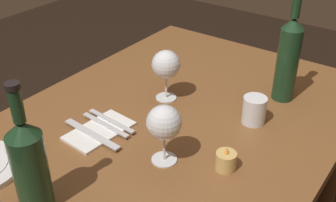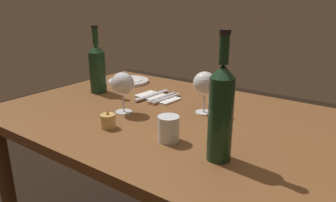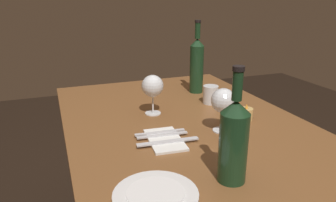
{
  "view_description": "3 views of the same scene",
  "coord_description": "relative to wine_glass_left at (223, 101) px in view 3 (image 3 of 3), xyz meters",
  "views": [
    {
      "loc": [
        0.83,
        0.59,
        1.43
      ],
      "look_at": [
        -0.01,
        -0.01,
        0.81
      ],
      "focal_mm": 45.25,
      "sensor_mm": 36.0,
      "label": 1
    },
    {
      "loc": [
        -0.69,
        0.94,
        1.17
      ],
      "look_at": [
        -0.03,
        0.03,
        0.8
      ],
      "focal_mm": 34.01,
      "sensor_mm": 36.0,
      "label": 2
    },
    {
      "loc": [
        1.08,
        -0.47,
        1.22
      ],
      "look_at": [
        -0.02,
        -0.06,
        0.82
      ],
      "focal_mm": 34.41,
      "sensor_mm": 36.0,
      "label": 3
    }
  ],
  "objects": [
    {
      "name": "wine_bottle",
      "position": [
        -0.48,
        0.12,
        0.03
      ],
      "size": [
        0.07,
        0.07,
        0.36
      ],
      "color": "#19381E",
      "rests_on": "dining_table"
    },
    {
      "name": "folded_napkin",
      "position": [
        0.01,
        -0.22,
        -0.11
      ],
      "size": [
        0.2,
        0.13,
        0.01
      ],
      "color": "white",
      "rests_on": "dining_table"
    },
    {
      "name": "water_tumbler",
      "position": [
        -0.29,
        0.11,
        -0.08
      ],
      "size": [
        0.07,
        0.07,
        0.08
      ],
      "color": "white",
      "rests_on": "dining_table"
    },
    {
      "name": "fork_outer",
      "position": [
        -0.04,
        -0.22,
        -0.1
      ],
      "size": [
        0.03,
        0.18,
        0.0
      ],
      "color": "silver",
      "rests_on": "folded_napkin"
    },
    {
      "name": "dining_table",
      "position": [
        -0.14,
        -0.09,
        -0.2
      ],
      "size": [
        1.3,
        0.9,
        0.74
      ],
      "color": "brown",
      "rests_on": "ground"
    },
    {
      "name": "table_knife",
      "position": [
        0.04,
        -0.22,
        -0.1
      ],
      "size": [
        0.04,
        0.21,
        0.0
      ],
      "color": "silver",
      "rests_on": "folded_napkin"
    },
    {
      "name": "wine_glass_left",
      "position": [
        0.0,
        0.0,
        0.0
      ],
      "size": [
        0.09,
        0.09,
        0.16
      ],
      "color": "white",
      "rests_on": "dining_table"
    },
    {
      "name": "fork_inner",
      "position": [
        -0.02,
        -0.22,
        -0.1
      ],
      "size": [
        0.03,
        0.18,
        0.0
      ],
      "color": "silver",
      "rests_on": "folded_napkin"
    },
    {
      "name": "wine_glass_right",
      "position": [
        -0.26,
        -0.18,
        0.0
      ],
      "size": [
        0.09,
        0.09,
        0.16
      ],
      "color": "white",
      "rests_on": "dining_table"
    },
    {
      "name": "wine_bottle_second",
      "position": [
        0.29,
        -0.14,
        0.01
      ],
      "size": [
        0.08,
        0.08,
        0.31
      ],
      "color": "#19381E",
      "rests_on": "dining_table"
    },
    {
      "name": "votive_candle",
      "position": [
        -0.06,
        0.14,
        -0.09
      ],
      "size": [
        0.05,
        0.05,
        0.07
      ],
      "color": "#DBB266",
      "rests_on": "dining_table"
    },
    {
      "name": "dinner_plate",
      "position": [
        0.3,
        -0.35,
        -0.11
      ],
      "size": [
        0.21,
        0.21,
        0.02
      ],
      "color": "white",
      "rests_on": "dining_table"
    }
  ]
}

